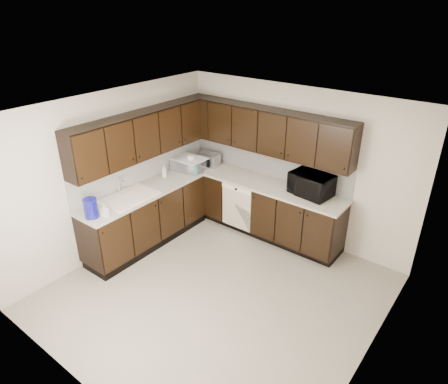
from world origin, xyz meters
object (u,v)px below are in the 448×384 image
Objects in this scene: toaster_oven at (208,160)px; storage_bin at (189,164)px; microwave at (311,184)px; sink at (129,201)px; blue_pitcher at (91,208)px.

toaster_oven is 0.69× the size of storage_bin.
microwave is 1.18× the size of storage_bin.
sink is 1.33× the size of microwave.
storage_bin is (-2.11, -0.41, -0.07)m from microwave.
storage_bin is at bearing -161.40° from microwave.
microwave reaches higher than blue_pitcher.
microwave is (2.11, 1.77, 0.23)m from sink.
storage_bin is 1.87× the size of blue_pitcher.
sink is 0.72m from blue_pitcher.
microwave reaches higher than toaster_oven.
microwave is 2.15m from storage_bin.
blue_pitcher is at bearing -88.43° from storage_bin.
microwave is at bearing -8.54° from toaster_oven.
blue_pitcher is at bearing -102.46° from toaster_oven.
sink reaches higher than storage_bin.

